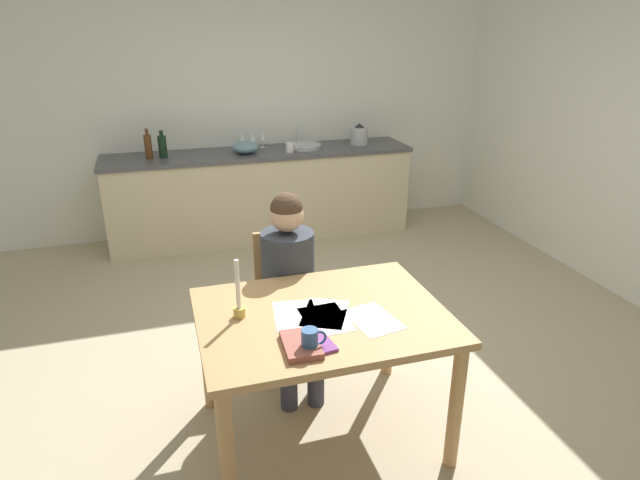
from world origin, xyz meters
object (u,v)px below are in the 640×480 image
at_px(bottle_vinegar, 162,146).
at_px(wine_glass_back_left, 242,138).
at_px(candlestick, 239,301).
at_px(book_cookery, 301,345).
at_px(chair_at_table, 286,295).
at_px(person_seated, 290,279).
at_px(mixing_bowl, 245,147).
at_px(coffee_mug, 311,340).
at_px(teacup_on_counter, 290,147).
at_px(wine_glass_near_sink, 262,137).
at_px(dining_table, 322,331).
at_px(sink_unit, 303,146).
at_px(wine_glass_by_kettle, 253,137).
at_px(stovetop_kettle, 359,135).
at_px(book_magazine, 311,345).
at_px(bottle_oil, 148,146).

relative_size(bottle_vinegar, wine_glass_back_left, 1.66).
relative_size(candlestick, book_cookery, 1.28).
relative_size(chair_at_table, wine_glass_back_left, 5.74).
relative_size(person_seated, mixing_bowl, 4.52).
relative_size(coffee_mug, teacup_on_counter, 0.99).
xyz_separation_m(mixing_bowl, wine_glass_near_sink, (0.21, 0.21, 0.05)).
distance_m(person_seated, mixing_bowl, 2.43).
distance_m(dining_table, sink_unit, 3.14).
bearing_deg(candlestick, teacup_on_counter, 71.16).
distance_m(dining_table, book_cookery, 0.35).
relative_size(bottle_vinegar, wine_glass_by_kettle, 1.66).
relative_size(person_seated, sink_unit, 3.32).
bearing_deg(wine_glass_near_sink, mixing_bowl, -135.37).
height_order(coffee_mug, teacup_on_counter, teacup_on_counter).
height_order(person_seated, wine_glass_near_sink, person_seated).
xyz_separation_m(dining_table, stovetop_kettle, (1.33, 3.03, 0.36)).
distance_m(chair_at_table, sink_unit, 2.48).
relative_size(coffee_mug, stovetop_kettle, 0.53).
height_order(candlestick, wine_glass_near_sink, same).
bearing_deg(wine_glass_near_sink, candlestick, -103.44).
height_order(candlestick, teacup_on_counter, candlestick).
distance_m(chair_at_table, candlestick, 0.80).
bearing_deg(dining_table, book_magazine, -116.36).
xyz_separation_m(book_magazine, teacup_on_counter, (0.69, 3.15, 0.19)).
relative_size(candlestick, bottle_vinegar, 1.20).
height_order(chair_at_table, wine_glass_near_sink, wine_glass_near_sink).
height_order(chair_at_table, mixing_bowl, mixing_bowl).
xyz_separation_m(book_magazine, bottle_oil, (-0.64, 3.27, 0.27)).
xyz_separation_m(chair_at_table, teacup_on_counter, (0.57, 2.17, 0.45)).
relative_size(bottle_oil, bottle_vinegar, 1.11).
distance_m(person_seated, wine_glass_by_kettle, 2.65).
bearing_deg(teacup_on_counter, stovetop_kettle, 10.88).
relative_size(dining_table, wine_glass_back_left, 8.03).
xyz_separation_m(candlestick, teacup_on_counter, (0.95, 2.80, 0.11)).
xyz_separation_m(chair_at_table, bottle_oil, (-0.76, 2.29, 0.52)).
height_order(book_cookery, bottle_vinegar, bottle_vinegar).
bearing_deg(wine_glass_back_left, mixing_bowl, -91.38).
height_order(candlestick, wine_glass_by_kettle, same).
xyz_separation_m(chair_at_table, sink_unit, (0.75, 2.33, 0.42)).
bearing_deg(book_cookery, dining_table, 58.69).
relative_size(book_magazine, bottle_vinegar, 0.72).
height_order(sink_unit, bottle_oil, bottle_oil).
bearing_deg(person_seated, bottle_oil, 107.13).
bearing_deg(dining_table, chair_at_table, 91.67).
relative_size(dining_table, book_cookery, 5.15).
bearing_deg(mixing_bowl, chair_at_table, -93.72).
xyz_separation_m(person_seated, wine_glass_by_kettle, (0.26, 2.62, 0.33)).
xyz_separation_m(person_seated, sink_unit, (0.76, 2.47, 0.24)).
height_order(bottle_oil, wine_glass_by_kettle, bottle_oil).
bearing_deg(person_seated, coffee_mug, -97.92).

